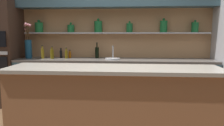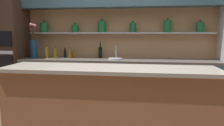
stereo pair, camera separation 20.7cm
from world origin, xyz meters
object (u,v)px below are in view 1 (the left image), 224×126
bottle_wine_4 (97,52)px  oven_tower (3,53)px  flower_vase (28,46)px  bottle_oil_6 (66,54)px  sink_fixture (113,58)px  bottle_sauce_1 (52,54)px  bottle_oil_3 (43,53)px  bottle_sauce_5 (70,55)px  bottle_sauce_0 (61,54)px  bottle_oil_2 (52,54)px

bottle_wine_4 → oven_tower: bearing=-174.2°
flower_vase → bottle_oil_6: size_ratio=3.26×
sink_fixture → bottle_sauce_1: sink_fixture is taller
bottle_oil_6 → bottle_oil_3: bearing=-173.4°
flower_vase → bottle_oil_6: (0.74, 0.03, -0.15)m
bottle_oil_6 → bottle_sauce_5: bearing=57.6°
sink_fixture → bottle_sauce_5: 0.86m
oven_tower → bottle_sauce_1: bearing=8.2°
oven_tower → bottle_sauce_0: size_ratio=10.46×
sink_fixture → bottle_wine_4: size_ratio=0.91×
flower_vase → bottle_sauce_1: flower_vase is taller
sink_fixture → bottle_sauce_5: (-0.85, 0.12, 0.04)m
bottle_sauce_1 → bottle_oil_3: 0.19m
bottle_oil_3 → sink_fixture: bearing=0.3°
sink_fixture → bottle_oil_3: bearing=-179.7°
bottle_sauce_1 → bottle_oil_3: size_ratio=0.73×
bottle_sauce_5 → sink_fixture: bearing=-8.1°
bottle_sauce_0 → bottle_oil_2: size_ratio=0.81×
oven_tower → bottle_oil_6: size_ratio=9.72×
bottle_sauce_1 → bottle_oil_2: bearing=-68.9°
bottle_sauce_1 → bottle_sauce_5: bearing=-0.2°
bottle_sauce_1 → bottle_oil_2: bottle_oil_2 is taller
oven_tower → bottle_wine_4: oven_tower is taller
flower_vase → bottle_oil_2: size_ratio=2.85×
flower_vase → bottle_sauce_0: flower_vase is taller
sink_fixture → bottle_oil_3: size_ratio=1.09×
bottle_sauce_1 → bottle_wine_4: (0.89, 0.05, 0.03)m
bottle_oil_6 → bottle_wine_4: bearing=12.4°
bottle_oil_3 → bottle_sauce_5: (0.50, 0.13, -0.04)m
oven_tower → bottle_sauce_0: 1.12m
bottle_wine_4 → bottle_sauce_5: size_ratio=1.88×
oven_tower → bottle_sauce_1: size_ratio=11.08×
bottle_sauce_0 → bottle_oil_6: bearing=-34.3°
bottle_sauce_5 → oven_tower: bearing=-174.1°
bottle_wine_4 → bottle_sauce_5: bottle_wine_4 is taller
bottle_wine_4 → bottle_oil_6: size_ratio=1.46×
bottle_sauce_0 → bottle_oil_3: 0.35m
bottle_wine_4 → bottle_oil_3: bearing=-170.1°
bottle_wine_4 → bottle_oil_6: bottle_wine_4 is taller
flower_vase → bottle_sauce_5: bearing=7.6°
flower_vase → sink_fixture: flower_vase is taller
bottle_sauce_1 → bottle_sauce_5: 0.36m
bottle_oil_2 → oven_tower: bearing=178.8°
sink_fixture → bottle_sauce_5: size_ratio=1.70×
sink_fixture → bottle_oil_2: sink_fixture is taller
bottle_wine_4 → flower_vase: bearing=-173.2°
flower_vase → bottle_oil_2: bearing=-5.9°
bottle_wine_4 → sink_fixture: bearing=-28.2°
flower_vase → bottle_oil_2: (0.48, -0.05, -0.14)m
bottle_oil_3 → bottle_sauce_0: bearing=24.8°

